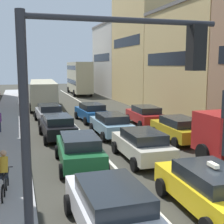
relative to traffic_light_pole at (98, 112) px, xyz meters
The scene contains 18 objects.
sidewalk_left 22.12m from the traffic_light_pole, 95.92° to the left, with size 2.60×64.00×0.14m, color #A7A7A7.
lane_stripe_left 22.18m from the traffic_light_pole, 82.77° to the left, with size 0.16×60.00×0.01m, color silver.
lane_stripe_right 22.86m from the traffic_light_pole, 74.16° to the left, with size 0.16×60.00×0.01m, color silver.
building_row_right 28.45m from the traffic_light_pole, 59.64° to the left, with size 7.20×43.90×13.52m.
traffic_light_pole is the anchor object (origin of this frame).
taxi_centre_lane_front 5.91m from the traffic_light_pole, 32.36° to the left, with size 2.15×4.34×1.66m.
sedan_left_lane_front 3.94m from the traffic_light_pole, 68.09° to the left, with size 2.09×4.31×1.49m.
sedan_centre_lane_second 9.84m from the traffic_light_pole, 62.41° to the left, with size 2.10×4.32×1.49m.
wagon_left_lane_second 8.93m from the traffic_light_pole, 81.54° to the left, with size 2.27×4.40×1.49m.
hatchback_centre_lane_third 14.69m from the traffic_light_pole, 72.25° to the left, with size 2.09×4.31×1.49m.
sedan_left_lane_third 14.40m from the traffic_light_pole, 86.12° to the left, with size 2.15×4.35×1.49m.
coupe_centre_lane_fourth 19.96m from the traffic_light_pole, 77.13° to the left, with size 2.28×4.40×1.49m.
sedan_left_lane_fourth 19.90m from the traffic_light_pole, 87.16° to the left, with size 2.21×4.37×1.49m.
sedan_right_lane_behind_truck 14.01m from the traffic_light_pole, 54.69° to the left, with size 2.12×4.33×1.49m.
wagon_right_lane_far 18.55m from the traffic_light_pole, 64.06° to the left, with size 2.18×4.36×1.49m.
bus_mid_queue_primary 28.44m from the traffic_light_pole, 87.56° to the left, with size 3.20×10.61×2.90m.
bus_far_queue_secondary 43.24m from the traffic_light_pole, 79.48° to the left, with size 3.07×10.58×5.06m.
cyclist_on_sidewalk 6.71m from the traffic_light_pole, 108.67° to the left, with size 0.50×1.73×1.72m.
Camera 1 is at (-5.78, -6.82, 4.64)m, focal length 49.08 mm.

